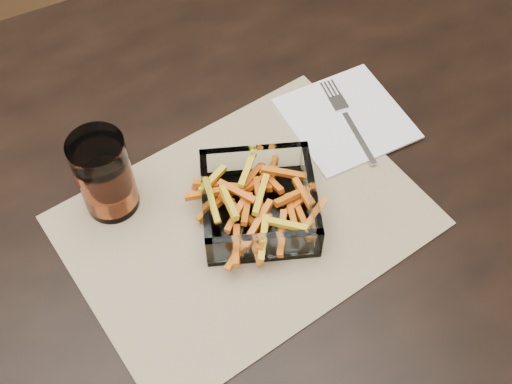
# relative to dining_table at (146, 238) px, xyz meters

# --- Properties ---
(dining_table) EXTENTS (1.60, 0.90, 0.75)m
(dining_table) POSITION_rel_dining_table_xyz_m (0.00, 0.00, 0.00)
(dining_table) COLOR black
(dining_table) RESTS_ON ground
(placemat) EXTENTS (0.49, 0.39, 0.00)m
(placemat) POSITION_rel_dining_table_xyz_m (0.12, -0.09, 0.09)
(placemat) COLOR tan
(placemat) RESTS_ON dining_table
(glass_bowl) EXTENTS (0.19, 0.19, 0.06)m
(glass_bowl) POSITION_rel_dining_table_xyz_m (0.14, -0.09, 0.11)
(glass_bowl) COLOR white
(glass_bowl) RESTS_ON placemat
(tumbler) EXTENTS (0.07, 0.07, 0.13)m
(tumbler) POSITION_rel_dining_table_xyz_m (-0.03, 0.02, 0.15)
(tumbler) COLOR white
(tumbler) RESTS_ON placemat
(napkin) EXTENTS (0.16, 0.16, 0.00)m
(napkin) POSITION_rel_dining_table_xyz_m (0.33, -0.00, 0.09)
(napkin) COLOR white
(napkin) RESTS_ON placemat
(fork) EXTENTS (0.04, 0.17, 0.00)m
(fork) POSITION_rel_dining_table_xyz_m (0.33, -0.00, 0.10)
(fork) COLOR silver
(fork) RESTS_ON napkin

